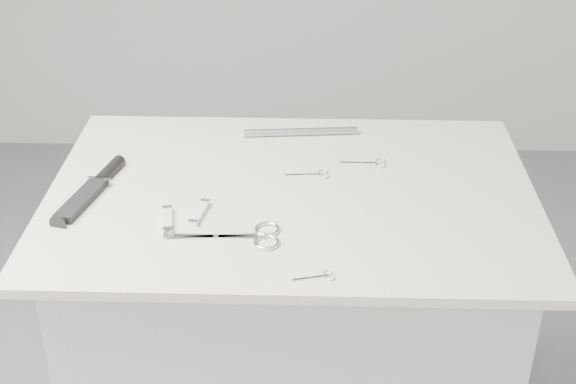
{
  "coord_description": "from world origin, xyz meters",
  "views": [
    {
      "loc": [
        0.04,
        -1.42,
        1.75
      ],
      "look_at": [
        -0.01,
        -0.01,
        0.92
      ],
      "focal_mm": 50.0,
      "sensor_mm": 36.0,
      "label": 1
    }
  ],
  "objects_px": {
    "plinth": "(291,364)",
    "metal_rail": "(301,132)",
    "embroidery_scissors_a": "(371,163)",
    "pocket_knife_a": "(199,213)",
    "embroidery_scissors_b": "(314,174)",
    "large_shears": "(249,236)",
    "sheathed_knife": "(94,186)",
    "pocket_knife_b": "(167,219)",
    "tiny_scissors": "(319,277)"
  },
  "relations": [
    {
      "from": "embroidery_scissors_a",
      "to": "plinth",
      "type": "bearing_deg",
      "value": -143.49
    },
    {
      "from": "plinth",
      "to": "pocket_knife_b",
      "type": "relative_size",
      "value": 10.01
    },
    {
      "from": "embroidery_scissors_a",
      "to": "embroidery_scissors_b",
      "type": "distance_m",
      "value": 0.14
    },
    {
      "from": "pocket_knife_a",
      "to": "embroidery_scissors_a",
      "type": "bearing_deg",
      "value": -46.87
    },
    {
      "from": "embroidery_scissors_a",
      "to": "pocket_knife_a",
      "type": "relative_size",
      "value": 1.09
    },
    {
      "from": "sheathed_knife",
      "to": "metal_rail",
      "type": "height_order",
      "value": "sheathed_knife"
    },
    {
      "from": "tiny_scissors",
      "to": "pocket_knife_a",
      "type": "xyz_separation_m",
      "value": [
        -0.23,
        0.2,
        0.0
      ]
    },
    {
      "from": "tiny_scissors",
      "to": "plinth",
      "type": "bearing_deg",
      "value": 86.25
    },
    {
      "from": "large_shears",
      "to": "pocket_knife_a",
      "type": "distance_m",
      "value": 0.13
    },
    {
      "from": "large_shears",
      "to": "pocket_knife_a",
      "type": "height_order",
      "value": "pocket_knife_a"
    },
    {
      "from": "embroidery_scissors_a",
      "to": "tiny_scissors",
      "type": "distance_m",
      "value": 0.44
    },
    {
      "from": "sheathed_knife",
      "to": "pocket_knife_b",
      "type": "relative_size",
      "value": 2.82
    },
    {
      "from": "large_shears",
      "to": "embroidery_scissors_a",
      "type": "height_order",
      "value": "large_shears"
    },
    {
      "from": "metal_rail",
      "to": "embroidery_scissors_a",
      "type": "bearing_deg",
      "value": -40.8
    },
    {
      "from": "tiny_scissors",
      "to": "pocket_knife_b",
      "type": "bearing_deg",
      "value": 135.25
    },
    {
      "from": "pocket_knife_b",
      "to": "embroidery_scissors_b",
      "type": "bearing_deg",
      "value": -64.81
    },
    {
      "from": "embroidery_scissors_a",
      "to": "metal_rail",
      "type": "relative_size",
      "value": 0.38
    },
    {
      "from": "embroidery_scissors_b",
      "to": "pocket_knife_a",
      "type": "height_order",
      "value": "pocket_knife_a"
    },
    {
      "from": "tiny_scissors",
      "to": "pocket_knife_b",
      "type": "relative_size",
      "value": 0.83
    },
    {
      "from": "embroidery_scissors_b",
      "to": "pocket_knife_b",
      "type": "height_order",
      "value": "pocket_knife_b"
    },
    {
      "from": "embroidery_scissors_b",
      "to": "pocket_knife_a",
      "type": "distance_m",
      "value": 0.28
    },
    {
      "from": "embroidery_scissors_b",
      "to": "sheathed_knife",
      "type": "height_order",
      "value": "sheathed_knife"
    },
    {
      "from": "embroidery_scissors_a",
      "to": "pocket_knife_b",
      "type": "distance_m",
      "value": 0.48
    },
    {
      "from": "pocket_knife_a",
      "to": "metal_rail",
      "type": "height_order",
      "value": "metal_rail"
    },
    {
      "from": "large_shears",
      "to": "pocket_knife_b",
      "type": "distance_m",
      "value": 0.17
    },
    {
      "from": "embroidery_scissors_b",
      "to": "metal_rail",
      "type": "relative_size",
      "value": 0.35
    },
    {
      "from": "embroidery_scissors_a",
      "to": "large_shears",
      "type": "bearing_deg",
      "value": -128.83
    },
    {
      "from": "pocket_knife_b",
      "to": "metal_rail",
      "type": "xyz_separation_m",
      "value": [
        0.25,
        0.39,
        0.0
      ]
    },
    {
      "from": "embroidery_scissors_b",
      "to": "tiny_scissors",
      "type": "distance_m",
      "value": 0.37
    },
    {
      "from": "sheathed_knife",
      "to": "pocket_knife_a",
      "type": "relative_size",
      "value": 2.79
    },
    {
      "from": "embroidery_scissors_b",
      "to": "sheathed_knife",
      "type": "distance_m",
      "value": 0.46
    },
    {
      "from": "tiny_scissors",
      "to": "metal_rail",
      "type": "relative_size",
      "value": 0.28
    },
    {
      "from": "large_shears",
      "to": "tiny_scissors",
      "type": "height_order",
      "value": "large_shears"
    },
    {
      "from": "embroidery_scissors_b",
      "to": "metal_rail",
      "type": "bearing_deg",
      "value": 94.94
    },
    {
      "from": "embroidery_scissors_b",
      "to": "large_shears",
      "type": "bearing_deg",
      "value": -120.93
    },
    {
      "from": "tiny_scissors",
      "to": "pocket_knife_b",
      "type": "xyz_separation_m",
      "value": [
        -0.29,
        0.17,
        0.0
      ]
    },
    {
      "from": "plinth",
      "to": "metal_rail",
      "type": "distance_m",
      "value": 0.54
    },
    {
      "from": "large_shears",
      "to": "metal_rail",
      "type": "height_order",
      "value": "metal_rail"
    },
    {
      "from": "embroidery_scissors_b",
      "to": "sheathed_knife",
      "type": "relative_size",
      "value": 0.37
    },
    {
      "from": "plinth",
      "to": "metal_rail",
      "type": "height_order",
      "value": "metal_rail"
    },
    {
      "from": "embroidery_scissors_a",
      "to": "metal_rail",
      "type": "bearing_deg",
      "value": 139.67
    },
    {
      "from": "large_shears",
      "to": "metal_rail",
      "type": "distance_m",
      "value": 0.44
    },
    {
      "from": "embroidery_scissors_b",
      "to": "pocket_knife_b",
      "type": "xyz_separation_m",
      "value": [
        -0.28,
        -0.2,
        0.0
      ]
    },
    {
      "from": "plinth",
      "to": "pocket_knife_a",
      "type": "bearing_deg",
      "value": -150.58
    },
    {
      "from": "sheathed_knife",
      "to": "metal_rail",
      "type": "relative_size",
      "value": 0.96
    },
    {
      "from": "large_shears",
      "to": "embroidery_scissors_b",
      "type": "xyz_separation_m",
      "value": [
        0.12,
        0.24,
        -0.0
      ]
    },
    {
      "from": "pocket_knife_b",
      "to": "metal_rail",
      "type": "relative_size",
      "value": 0.34
    },
    {
      "from": "large_shears",
      "to": "sheathed_knife",
      "type": "height_order",
      "value": "sheathed_knife"
    },
    {
      "from": "embroidery_scissors_a",
      "to": "sheathed_knife",
      "type": "xyz_separation_m",
      "value": [
        -0.57,
        -0.13,
        0.01
      ]
    },
    {
      "from": "plinth",
      "to": "embroidery_scissors_a",
      "type": "bearing_deg",
      "value": 36.05
    }
  ]
}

